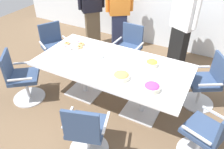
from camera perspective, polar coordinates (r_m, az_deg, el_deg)
The scene contains 16 objects.
ground_plane at distance 3.97m, azimuth 0.00°, elevation -6.56°, with size 10.00×10.00×0.01m, color brown.
conference_table at distance 3.58m, azimuth 0.00°, elevation 0.98°, with size 2.40×1.20×0.75m.
office_chair_0 at distance 4.61m, azimuth 4.25°, elevation 6.14°, with size 0.56×0.56×0.91m.
office_chair_1 at distance 4.80m, azimuth -14.25°, elevation 6.34°, with size 0.73×0.73×0.91m.
office_chair_2 at distance 4.05m, azimuth -21.95°, elevation -1.21°, with size 0.76×0.76×0.91m.
office_chair_3 at distance 2.95m, azimuth -6.50°, elevation -14.41°, with size 0.68×0.68×0.91m.
office_chair_4 at distance 3.13m, azimuth 22.95°, elevation -14.11°, with size 0.68×0.68×0.91m.
office_chair_5 at distance 3.96m, azimuth 22.48°, elevation -2.22°, with size 0.74×0.74×0.91m.
person_standing_0 at distance 5.32m, azimuth -5.16°, elevation 16.54°, with size 0.48×0.50×1.81m.
person_standing_1 at distance 5.12m, azimuth 1.88°, elevation 15.90°, with size 0.54×0.43×1.81m.
person_standing_2 at distance 4.57m, azimuth 17.39°, elevation 12.17°, with size 0.58×0.39×1.84m.
snack_bowl_candy_mix at distance 3.01m, azimuth 10.06°, elevation -3.16°, with size 0.23×0.23×0.10m.
snack_bowl_chips_yellow at distance 3.49m, azimuth 10.06°, elevation 2.84°, with size 0.19×0.19×0.10m.
snack_bowl_cookies at distance 3.17m, azimuth 2.38°, elevation -0.36°, with size 0.24×0.24×0.10m.
donut_platter at distance 4.06m, azimuth -9.65°, elevation 7.28°, with size 0.38×0.38×0.04m.
plate_stack at distance 3.68m, azimuth -3.59°, elevation 4.66°, with size 0.18×0.18×0.04m.
Camera 1 is at (1.40, -2.61, 2.64)m, focal length 36.16 mm.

